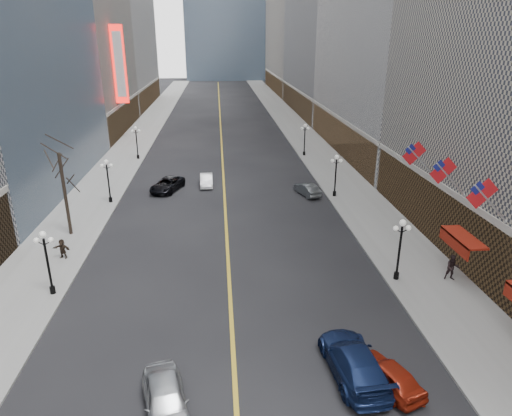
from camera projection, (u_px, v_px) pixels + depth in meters
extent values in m
cube|color=gray|center=(313.00, 149.00, 69.80)|extent=(6.00, 230.00, 0.15)
cube|color=gray|center=(128.00, 153.00, 67.63)|extent=(6.00, 230.00, 0.15)
cube|color=gold|center=(221.00, 137.00, 78.06)|extent=(0.25, 200.00, 0.02)
cube|color=#46352E|center=(499.00, 250.00, 31.03)|extent=(2.80, 41.00, 5.00)
cube|color=#46352E|center=(346.00, 135.00, 67.39)|extent=(2.80, 35.00, 5.00)
cube|color=#46352E|center=(301.00, 101.00, 102.81)|extent=(2.80, 39.00, 5.00)
cube|color=#46352E|center=(277.00, 83.00, 142.90)|extent=(2.80, 45.00, 5.00)
cube|color=#46352E|center=(118.00, 117.00, 82.25)|extent=(2.80, 29.00, 5.00)
cube|color=#46352E|center=(145.00, 94.00, 113.94)|extent=(2.80, 37.00, 5.00)
cylinder|color=black|center=(396.00, 276.00, 32.22)|extent=(0.36, 0.36, 0.50)
cylinder|color=black|center=(399.00, 253.00, 31.61)|extent=(0.16, 0.16, 4.00)
sphere|color=white|center=(403.00, 223.00, 30.79)|extent=(0.44, 0.44, 0.44)
sphere|color=white|center=(396.00, 228.00, 30.90)|extent=(0.36, 0.36, 0.36)
sphere|color=white|center=(409.00, 228.00, 30.97)|extent=(0.36, 0.36, 0.36)
cylinder|color=black|center=(334.00, 194.00, 49.01)|extent=(0.36, 0.36, 0.50)
cylinder|color=black|center=(335.00, 178.00, 48.39)|extent=(0.16, 0.16, 4.00)
sphere|color=white|center=(337.00, 157.00, 47.57)|extent=(0.44, 0.44, 0.44)
sphere|color=white|center=(332.00, 161.00, 47.68)|extent=(0.36, 0.36, 0.36)
sphere|color=white|center=(341.00, 160.00, 47.75)|extent=(0.36, 0.36, 0.36)
cylinder|color=black|center=(304.00, 153.00, 65.79)|extent=(0.36, 0.36, 0.50)
cylinder|color=black|center=(305.00, 141.00, 65.17)|extent=(0.16, 0.16, 4.00)
sphere|color=white|center=(305.00, 125.00, 64.36)|extent=(0.44, 0.44, 0.44)
sphere|color=white|center=(302.00, 128.00, 64.46)|extent=(0.36, 0.36, 0.36)
sphere|color=white|center=(308.00, 128.00, 64.53)|extent=(0.36, 0.36, 0.36)
cylinder|color=black|center=(53.00, 290.00, 30.39)|extent=(0.36, 0.36, 0.50)
cylinder|color=black|center=(48.00, 267.00, 29.78)|extent=(0.16, 0.16, 4.00)
sphere|color=white|center=(43.00, 234.00, 28.96)|extent=(0.44, 0.44, 0.44)
sphere|color=white|center=(36.00, 240.00, 29.07)|extent=(0.36, 0.36, 0.36)
sphere|color=white|center=(51.00, 240.00, 29.14)|extent=(0.36, 0.36, 0.36)
cylinder|color=black|center=(111.00, 200.00, 47.18)|extent=(0.36, 0.36, 0.50)
cylinder|color=black|center=(109.00, 184.00, 46.56)|extent=(0.16, 0.16, 4.00)
sphere|color=white|center=(106.00, 162.00, 45.74)|extent=(0.44, 0.44, 0.44)
sphere|color=white|center=(102.00, 166.00, 45.85)|extent=(0.36, 0.36, 0.36)
sphere|color=white|center=(111.00, 165.00, 45.92)|extent=(0.36, 0.36, 0.36)
cylinder|color=black|center=(138.00, 157.00, 63.96)|extent=(0.36, 0.36, 0.50)
cylinder|color=black|center=(137.00, 144.00, 63.34)|extent=(0.16, 0.16, 4.00)
sphere|color=white|center=(135.00, 128.00, 62.53)|extent=(0.44, 0.44, 0.44)
sphere|color=white|center=(132.00, 131.00, 62.63)|extent=(0.36, 0.36, 0.36)
sphere|color=white|center=(139.00, 131.00, 62.70)|extent=(0.36, 0.36, 0.36)
cylinder|color=#B2B2B7|center=(491.00, 204.00, 27.48)|extent=(2.49, 0.12, 2.49)
cube|color=red|center=(482.00, 194.00, 27.20)|extent=(1.94, 0.04, 1.94)
cube|color=navy|center=(478.00, 188.00, 27.04)|extent=(0.88, 0.06, 0.88)
cylinder|color=#B2B2B7|center=(451.00, 179.00, 32.14)|extent=(2.49, 0.12, 2.49)
cube|color=red|center=(443.00, 171.00, 31.86)|extent=(1.94, 0.04, 1.94)
cube|color=navy|center=(439.00, 166.00, 31.71)|extent=(0.88, 0.06, 0.88)
cylinder|color=#B2B2B7|center=(421.00, 161.00, 36.80)|extent=(2.49, 0.12, 2.49)
cube|color=red|center=(414.00, 153.00, 36.52)|extent=(1.94, 0.04, 1.94)
cube|color=navy|center=(410.00, 149.00, 36.37)|extent=(0.88, 0.06, 0.88)
cube|color=maroon|center=(464.00, 237.00, 31.58)|extent=(1.40, 4.00, 0.15)
cube|color=maroon|center=(454.00, 243.00, 31.68)|extent=(0.10, 4.00, 0.90)
cube|color=red|center=(119.00, 65.00, 72.59)|extent=(2.00, 0.50, 12.00)
cube|color=white|center=(120.00, 65.00, 72.60)|extent=(1.40, 0.55, 10.00)
cylinder|color=#2D231C|center=(65.00, 195.00, 38.40)|extent=(0.28, 0.28, 7.20)
imported|color=#AEB1B6|center=(166.00, 400.00, 20.62)|extent=(2.99, 5.13, 1.64)
imported|color=white|center=(206.00, 180.00, 52.68)|extent=(1.50, 4.07, 1.33)
imported|color=black|center=(167.00, 185.00, 50.92)|extent=(4.04, 5.71, 1.44)
imported|color=#14224C|center=(354.00, 361.00, 23.07)|extent=(2.85, 6.04, 1.70)
imported|color=maroon|center=(388.00, 374.00, 22.39)|extent=(3.06, 4.39, 1.39)
imported|color=#4E5356|center=(307.00, 189.00, 49.53)|extent=(2.53, 4.20, 1.31)
imported|color=black|center=(452.00, 268.00, 31.87)|extent=(1.01, 0.69, 1.90)
imported|color=black|center=(62.00, 249.00, 35.08)|extent=(1.50, 0.83, 1.56)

